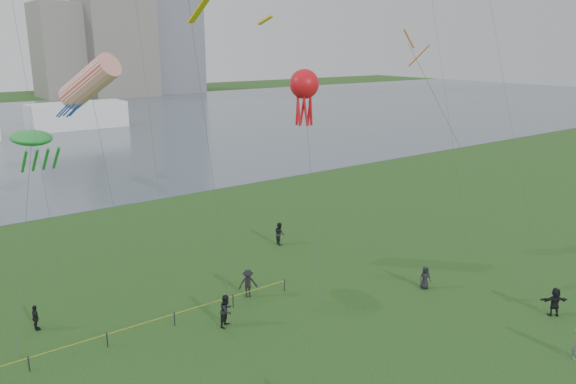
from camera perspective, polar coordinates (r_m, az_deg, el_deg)
building_mid at (r=187.77m, az=-17.18°, el=15.11°), size 20.00×20.00×38.00m
building_low at (r=189.23m, az=-21.78°, el=13.20°), size 16.00×18.00×28.00m
pavilion_right at (r=117.74m, az=-20.63°, el=7.29°), size 18.00×7.00×5.00m
spectator_a at (r=33.66m, az=-6.27°, el=-11.89°), size 1.19×1.11×1.95m
spectator_b at (r=37.10m, az=-4.08°, el=-9.25°), size 1.40×1.11×1.90m
spectator_c at (r=36.18m, az=-24.26°, el=-11.57°), size 0.45×0.93×1.55m
spectator_d at (r=39.39m, az=13.75°, el=-8.44°), size 0.91×0.79×1.57m
spectator_e at (r=38.28m, az=25.48°, el=-10.04°), size 1.67×1.38×1.80m
spectator_g at (r=46.31m, az=-0.87°, el=-4.23°), size 0.88×1.04×1.87m
kite_windsock at (r=38.79m, az=-19.51°, el=10.49°), size 4.19×8.78×15.56m
kite_creature at (r=34.77m, az=-24.64°, el=4.96°), size 4.19×6.87×11.33m
kite_octopus at (r=39.85m, az=1.66°, el=10.78°), size 4.38×7.19×14.38m
kite_delta at (r=35.71m, az=13.07°, el=13.23°), size 3.74×15.47×16.94m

